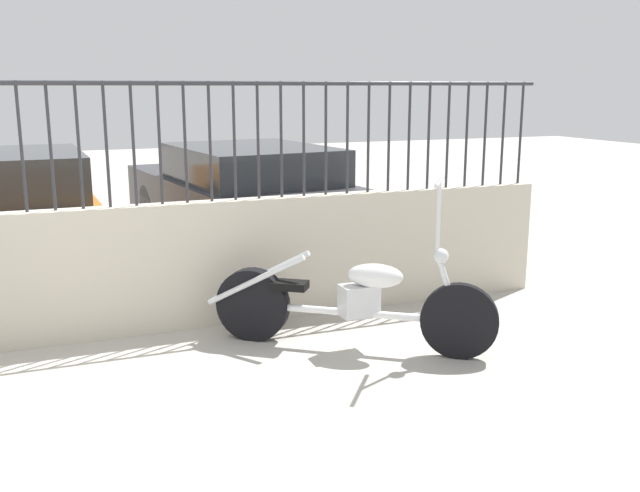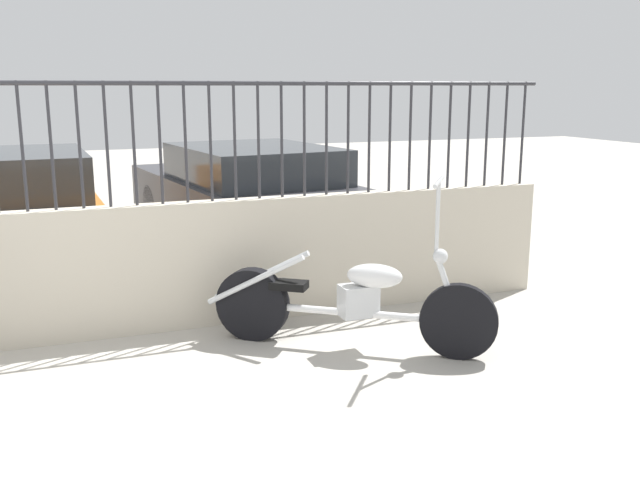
% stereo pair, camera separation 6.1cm
% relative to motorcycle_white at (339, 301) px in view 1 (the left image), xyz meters
% --- Properties ---
extents(motorcycle_white, '(1.88, 1.41, 1.32)m').
position_rel_motorcycle_white_xyz_m(motorcycle_white, '(0.00, 0.00, 0.00)').
color(motorcycle_white, black).
rests_on(motorcycle_white, ground_plane).
extents(car_orange, '(2.03, 4.14, 1.28)m').
position_rel_motorcycle_white_xyz_m(car_orange, '(-2.45, 3.63, 0.28)').
color(car_orange, black).
rests_on(car_orange, ground_plane).
extents(car_dark_grey, '(2.33, 4.70, 1.25)m').
position_rel_motorcycle_white_xyz_m(car_dark_grey, '(0.33, 3.72, 0.28)').
color(car_dark_grey, black).
rests_on(car_dark_grey, ground_plane).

